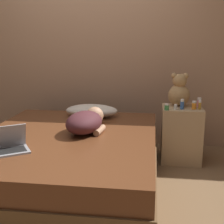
# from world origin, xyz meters

# --- Properties ---
(ground_plane) EXTENTS (12.00, 12.00, 0.00)m
(ground_plane) POSITION_xyz_m (0.00, 0.00, 0.00)
(ground_plane) COLOR brown
(wall_back) EXTENTS (8.00, 0.06, 2.60)m
(wall_back) POSITION_xyz_m (0.00, 1.30, 1.30)
(wall_back) COLOR tan
(wall_back) RESTS_ON ground_plane
(bed) EXTENTS (1.69, 2.05, 0.48)m
(bed) POSITION_xyz_m (0.00, 0.00, 0.24)
(bed) COLOR brown
(bed) RESTS_ON ground_plane
(nightstand) EXTENTS (0.44, 0.42, 0.63)m
(nightstand) POSITION_xyz_m (1.13, 0.74, 0.31)
(nightstand) COLOR tan
(nightstand) RESTS_ON ground_plane
(pillow) EXTENTS (0.61, 0.34, 0.14)m
(pillow) POSITION_xyz_m (0.09, 0.74, 0.55)
(pillow) COLOR beige
(pillow) RESTS_ON bed
(person_lying) EXTENTS (0.39, 0.68, 0.21)m
(person_lying) POSITION_xyz_m (0.15, 0.16, 0.58)
(person_lying) COLOR #4C2328
(person_lying) RESTS_ON bed
(laptop) EXTENTS (0.35, 0.33, 0.21)m
(laptop) POSITION_xyz_m (-0.35, -0.47, 0.53)
(laptop) COLOR #9E9EA3
(laptop) RESTS_ON bed
(teddy_bear) EXTENTS (0.24, 0.24, 0.37)m
(teddy_bear) POSITION_xyz_m (1.09, 0.82, 0.79)
(teddy_bear) COLOR tan
(teddy_bear) RESTS_ON nightstand
(bottle_green) EXTENTS (0.05, 0.05, 0.07)m
(bottle_green) POSITION_xyz_m (0.94, 0.58, 0.66)
(bottle_green) COLOR #3D8E4C
(bottle_green) RESTS_ON nightstand
(bottle_pink) EXTENTS (0.05, 0.05, 0.11)m
(bottle_pink) POSITION_xyz_m (1.31, 0.76, 0.68)
(bottle_pink) COLOR pink
(bottle_pink) RESTS_ON nightstand
(bottle_orange) EXTENTS (0.05, 0.05, 0.09)m
(bottle_orange) POSITION_xyz_m (1.24, 0.66, 0.67)
(bottle_orange) COLOR orange
(bottle_orange) RESTS_ON nightstand
(bottle_white) EXTENTS (0.04, 0.04, 0.06)m
(bottle_white) POSITION_xyz_m (1.04, 0.63, 0.65)
(bottle_white) COLOR white
(bottle_white) RESTS_ON nightstand
(bottle_blue) EXTENTS (0.04, 0.04, 0.11)m
(bottle_blue) POSITION_xyz_m (1.11, 0.64, 0.68)
(bottle_blue) COLOR #3866B2
(bottle_blue) RESTS_ON nightstand
(bottle_amber) EXTENTS (0.03, 0.03, 0.09)m
(bottle_amber) POSITION_xyz_m (1.30, 0.66, 0.67)
(bottle_amber) COLOR gold
(bottle_amber) RESTS_ON nightstand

